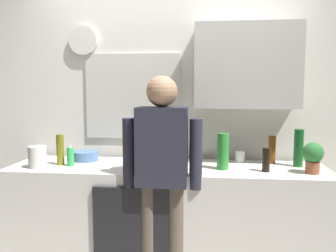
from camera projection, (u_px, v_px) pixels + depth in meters
kitchen_counter at (167, 220)px, 2.84m from camera, size 2.52×0.64×0.89m
dishwasher_panel at (131, 241)px, 2.54m from camera, size 0.56×0.02×0.80m
back_wall_assembly at (181, 105)px, 3.13m from camera, size 4.12×0.42×2.60m
coffee_maker at (172, 151)px, 2.66m from camera, size 0.20×0.20×0.33m
bottle_clear_soda at (223, 151)px, 2.68m from camera, size 0.09×0.09×0.28m
bottle_amber_beer at (272, 150)px, 2.89m from camera, size 0.06×0.06×0.23m
bottle_olive_oil at (60, 150)px, 2.83m from camera, size 0.06×0.06×0.25m
bottle_green_wine at (299, 148)px, 2.77m from camera, size 0.07×0.07×0.30m
bottle_dark_sauce at (266, 160)px, 2.60m from camera, size 0.06×0.06×0.18m
bottle_red_vinegar at (140, 149)px, 2.95m from camera, size 0.06×0.06×0.22m
cup_white_mug at (240, 156)px, 2.95m from camera, size 0.08×0.08×0.09m
mixing_bowl at (85, 156)px, 3.01m from camera, size 0.22×0.22×0.08m
potted_plant at (313, 156)px, 2.54m from camera, size 0.15×0.15×0.23m
dish_soap at (70, 156)px, 2.80m from camera, size 0.06×0.06×0.18m
storage_canister at (37, 157)px, 2.74m from camera, size 0.14×0.14×0.17m
person_at_sink at (162, 168)px, 2.49m from camera, size 0.57×0.22×1.60m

